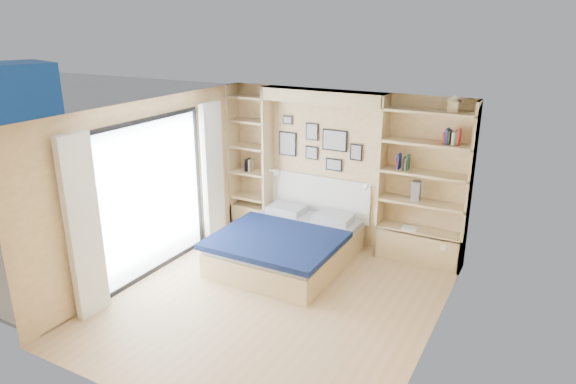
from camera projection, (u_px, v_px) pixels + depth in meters
The scene contains 8 objects.
ground at pixel (274, 301), 6.75m from camera, with size 4.50×4.50×0.00m, color tan.
room_shell at pixel (301, 188), 7.85m from camera, with size 4.50×4.50×4.50m.
bed at pixel (288, 244), 7.78m from camera, with size 1.80×2.23×1.07m.
photo_gallery at pixel (317, 144), 8.29m from camera, with size 1.48×0.02×0.82m.
reading_lamps at pixel (319, 179), 8.20m from camera, with size 1.92×0.12×0.15m.
shelf_decor at pixel (408, 152), 7.45m from camera, with size 3.50×0.23×2.03m.
deck at pixel (83, 247), 8.37m from camera, with size 3.20×4.00×0.05m, color #736654.
deck_chair at pixel (126, 213), 8.75m from camera, with size 0.69×0.89×0.79m.
Camera 1 is at (2.98, -5.14, 3.52)m, focal length 32.00 mm.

